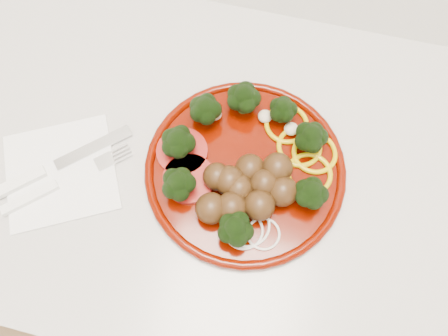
% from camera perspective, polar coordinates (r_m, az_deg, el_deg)
% --- Properties ---
extents(counter, '(2.40, 0.60, 0.90)m').
position_cam_1_polar(counter, '(1.12, -9.93, -5.93)').
color(counter, beige).
rests_on(counter, ground).
extents(plate, '(0.30, 0.30, 0.06)m').
position_cam_1_polar(plate, '(0.64, 2.57, 0.21)').
color(plate, '#4C0900').
rests_on(plate, counter).
extents(napkin, '(0.22, 0.22, 0.00)m').
position_cam_1_polar(napkin, '(0.70, -20.54, -0.46)').
color(napkin, white).
rests_on(napkin, counter).
extents(knife, '(0.18, 0.17, 0.01)m').
position_cam_1_polar(knife, '(0.71, -22.82, -0.54)').
color(knife, silver).
rests_on(knife, napkin).
extents(fork, '(0.16, 0.15, 0.01)m').
position_cam_1_polar(fork, '(0.69, -22.26, -2.68)').
color(fork, white).
rests_on(fork, napkin).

